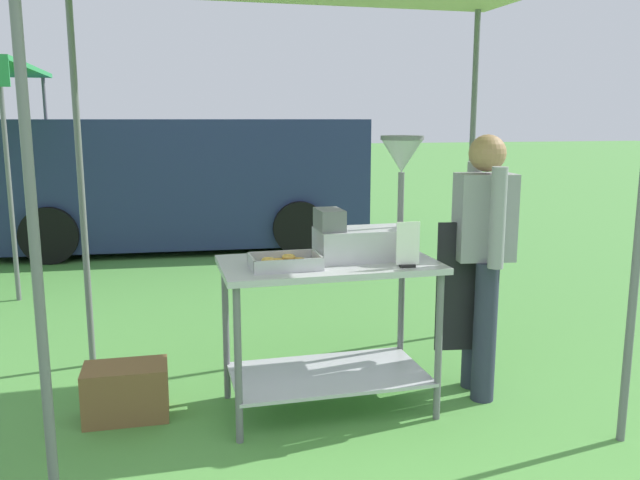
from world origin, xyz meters
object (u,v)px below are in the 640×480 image
van_navy (181,180)px  supply_crate (126,392)px  donut_tray (285,263)px  menu_sign (408,248)px  donut_fryer (372,217)px  vendor (482,252)px  donut_cart (328,305)px

van_navy → supply_crate: bearing=-96.0°
donut_tray → menu_sign: bearing=-13.0°
donut_fryer → vendor: (0.70, -0.03, -0.23)m
donut_tray → menu_sign: size_ratio=1.51×
van_navy → donut_tray: bearing=-86.6°
donut_cart → menu_sign: menu_sign is taller
menu_sign → van_navy: size_ratio=0.05×
donut_cart → supply_crate: bearing=171.9°
donut_fryer → supply_crate: donut_fryer is taller
donut_tray → supply_crate: size_ratio=0.80×
donut_tray → vendor: size_ratio=0.24×
donut_tray → donut_fryer: bearing=11.8°
menu_sign → donut_fryer: bearing=114.9°
donut_cart → supply_crate: donut_cart is taller
donut_cart → van_navy: bearing=96.3°
van_navy → menu_sign: bearing=-80.2°
donut_fryer → menu_sign: bearing=-65.1°
menu_sign → supply_crate: (-1.54, 0.41, -0.85)m
donut_cart → donut_fryer: (0.26, 0.02, 0.50)m
supply_crate → van_navy: 5.40m
vendor → donut_cart: bearing=179.2°
vendor → van_navy: bearing=105.9°
donut_tray → supply_crate: (-0.89, 0.26, -0.76)m
vendor → donut_fryer: bearing=177.5°
donut_cart → van_navy: van_navy is taller
donut_cart → vendor: size_ratio=0.77×
donut_tray → vendor: (1.23, 0.08, -0.02)m
vendor → supply_crate: vendor is taller
donut_cart → donut_tray: donut_tray is taller
donut_cart → menu_sign: 0.58m
donut_tray → supply_crate: bearing=163.7°
donut_tray → vendor: 1.23m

